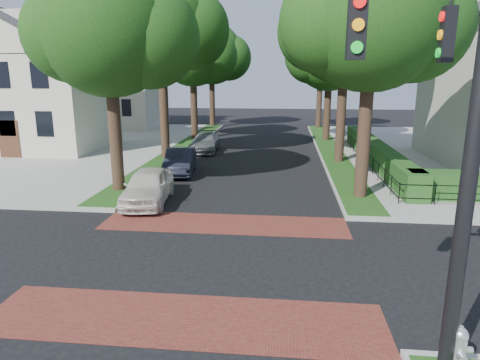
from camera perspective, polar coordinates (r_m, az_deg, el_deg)
name	(u,v)px	position (r m, az deg, el deg)	size (l,w,h in m)	color
ground	(209,260)	(12.92, -4.19, -10.59)	(120.00, 120.00, 0.00)	black
sidewalk_nw	(3,145)	(37.84, -29.01, 4.07)	(30.00, 30.00, 0.15)	gray
crosswalk_far	(224,224)	(15.85, -2.14, -5.84)	(9.00, 2.20, 0.01)	maroon
crosswalk_near	(184,319)	(10.15, -7.54, -17.94)	(9.00, 2.20, 0.01)	maroon
grass_strip_ne	(330,150)	(31.27, 11.96, 3.97)	(1.60, 29.80, 0.02)	#154413
grass_strip_nw	(182,147)	(32.01, -7.69, 4.36)	(1.60, 29.80, 0.02)	#154413
tree_right_near	(374,17)	(19.26, 17.41, 20.05)	(7.75, 6.67, 10.66)	black
tree_right_mid	(347,28)	(27.17, 14.12, 19.01)	(8.25, 7.09, 11.22)	black
tree_right_far	(331,55)	(35.99, 12.02, 16.00)	(7.25, 6.23, 9.74)	black
tree_right_back	(322,55)	(44.98, 10.89, 16.01)	(7.50, 6.45, 10.20)	black
tree_left_near	(112,29)	(20.36, -16.66, 18.71)	(7.50, 6.45, 10.20)	black
tree_left_mid	(163,24)	(28.02, -10.21, 19.76)	(8.00, 6.88, 11.48)	black
tree_left_far	(194,53)	(36.62, -6.10, 16.51)	(7.00, 6.02, 9.86)	black
tree_left_back	(213,54)	(45.49, -3.64, 16.37)	(7.75, 6.66, 10.44)	black
hedge_main_road	(376,152)	(27.52, 17.63, 3.56)	(1.00, 18.00, 1.20)	#1E4518
fence_main_road	(362,154)	(27.40, 15.97, 3.31)	(0.06, 18.00, 0.90)	black
house_left_near	(38,80)	(34.44, -25.35, 12.01)	(10.00, 9.00, 10.14)	beige
house_left_far	(114,78)	(47.01, -16.40, 12.88)	(10.00, 9.00, 10.14)	beige
traffic_signal	(458,115)	(7.68, 27.06, 7.71)	(2.17, 2.00, 8.00)	black
parked_car_front	(148,186)	(18.58, -12.19, -0.81)	(1.76, 4.36, 1.49)	silver
parked_car_middle	(180,161)	(23.91, -8.00, 2.47)	(1.47, 4.20, 1.38)	black
parked_car_rear	(205,142)	(30.84, -4.68, 5.03)	(1.85, 4.55, 1.32)	slate
fire_hydrant	(458,351)	(8.98, 27.10, -19.64)	(0.49, 0.50, 0.94)	silver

